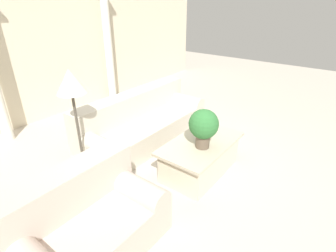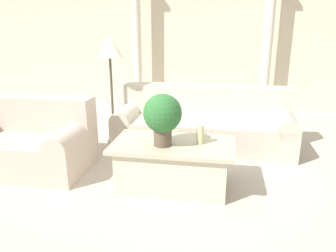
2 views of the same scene
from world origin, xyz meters
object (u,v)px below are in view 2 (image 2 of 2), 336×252
(sofa_long, at_px, (203,124))
(potted_plant, at_px, (163,115))
(coffee_table, at_px, (173,164))
(floor_lamp, at_px, (110,51))
(loveseat, at_px, (30,141))

(sofa_long, xyz_separation_m, potted_plant, (-0.32, -1.37, 0.48))
(coffee_table, distance_m, floor_lamp, 1.95)
(sofa_long, xyz_separation_m, loveseat, (-2.00, -1.09, 0.01))
(loveseat, bearing_deg, coffee_table, -6.64)
(loveseat, height_order, coffee_table, loveseat)
(loveseat, bearing_deg, potted_plant, -9.62)
(sofa_long, distance_m, floor_lamp, 1.64)
(sofa_long, relative_size, coffee_table, 1.92)
(coffee_table, xyz_separation_m, floor_lamp, (-1.08, 1.22, 1.07))
(sofa_long, relative_size, loveseat, 1.72)
(potted_plant, relative_size, floor_lamp, 0.35)
(loveseat, xyz_separation_m, coffee_table, (1.77, -0.21, -0.08))
(loveseat, bearing_deg, sofa_long, 28.56)
(sofa_long, bearing_deg, potted_plant, -103.26)
(potted_plant, bearing_deg, sofa_long, 76.74)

